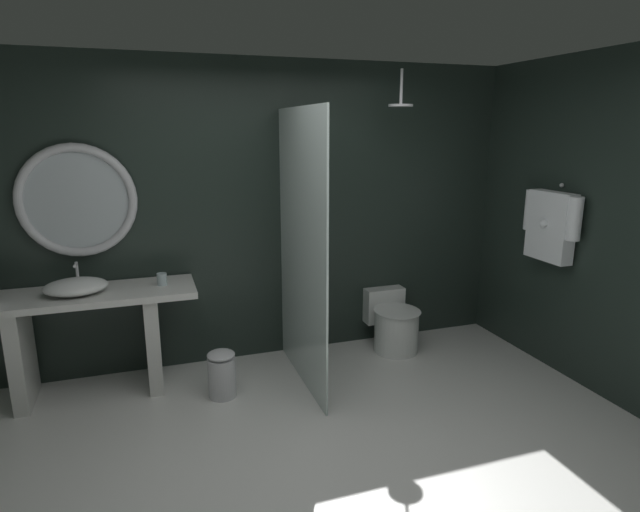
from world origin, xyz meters
The scene contains 12 objects.
ground_plane centered at (0.00, 0.00, 0.00)m, with size 5.76×5.76×0.00m, color silver.
back_wall_panel centered at (0.00, 1.90, 1.30)m, with size 4.80×0.10×2.60m, color #1E2823.
side_wall_right centered at (2.35, 0.76, 1.30)m, with size 0.10×2.47×2.60m, color #1E2823.
vanity_counter centered at (-1.44, 1.55, 0.54)m, with size 1.63×0.55×0.83m.
vessel_sink centered at (-1.49, 1.54, 0.88)m, with size 0.45×0.37×0.21m.
tumbler_cup centered at (-0.87, 1.56, 0.87)m, with size 0.08×0.08×0.10m, color silver.
round_wall_mirror centered at (-1.44, 1.81, 1.49)m, with size 0.88×0.07×0.88m.
shower_glass_panel centered at (0.18, 1.24, 1.09)m, with size 0.02×1.22×2.18m, color silver.
rain_shower_head centered at (1.12, 1.48, 2.23)m, with size 0.20×0.20×0.30m.
hanging_bathrobe centered at (2.21, 0.84, 1.26)m, with size 0.20×0.59×0.64m.
toilet centered at (1.17, 1.56, 0.24)m, with size 0.43×0.58×0.53m.
waste_bin centered at (-0.49, 1.17, 0.19)m, with size 0.21×0.21×0.38m.
Camera 1 is at (-0.95, -2.55, 2.03)m, focal length 29.22 mm.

